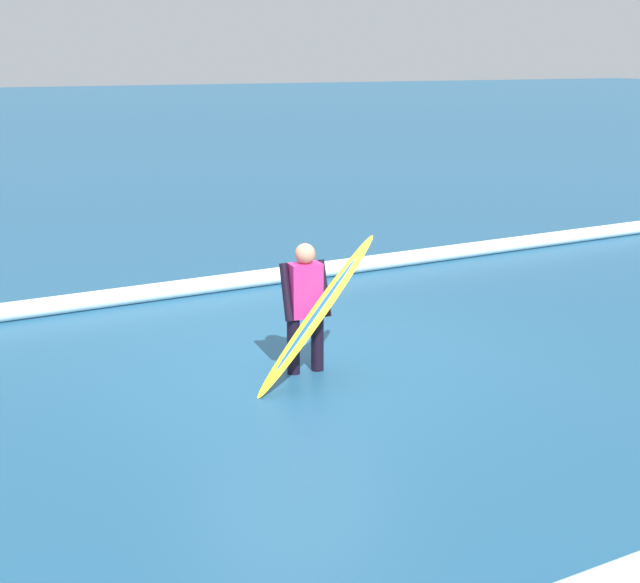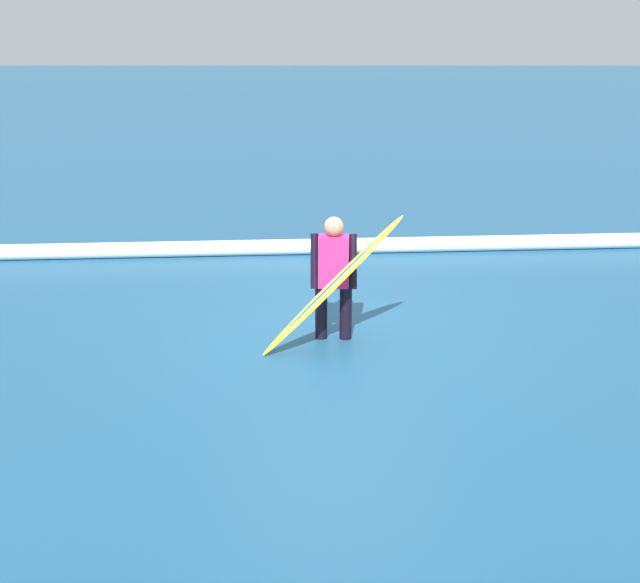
% 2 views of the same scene
% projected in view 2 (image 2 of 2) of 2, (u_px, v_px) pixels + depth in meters
% --- Properties ---
extents(ground_plane, '(182.90, 182.90, 0.00)m').
position_uv_depth(ground_plane, '(334.00, 326.00, 9.30)').
color(ground_plane, navy).
extents(surfer, '(0.52, 0.28, 1.43)m').
position_uv_depth(surfer, '(334.00, 272.00, 8.69)').
color(surfer, black).
rests_on(surfer, ground_plane).
extents(surfboard, '(1.61, 0.64, 1.50)m').
position_uv_depth(surfboard, '(332.00, 286.00, 8.40)').
color(surfboard, yellow).
rests_on(surfboard, ground_plane).
extents(wave_crest_foreground, '(15.11, 1.36, 0.25)m').
position_uv_depth(wave_crest_foreground, '(451.00, 244.00, 12.53)').
color(wave_crest_foreground, white).
rests_on(wave_crest_foreground, ground_plane).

